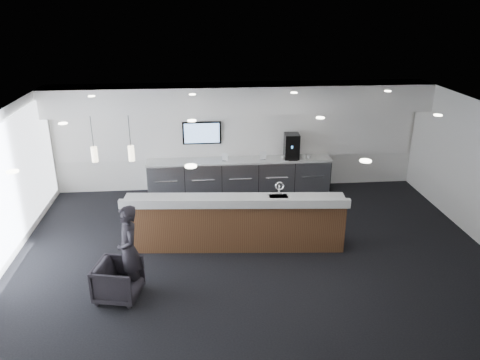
{
  "coord_description": "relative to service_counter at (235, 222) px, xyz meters",
  "views": [
    {
      "loc": [
        -1.08,
        -8.41,
        5.06
      ],
      "look_at": [
        -0.2,
        1.3,
        1.26
      ],
      "focal_mm": 35.0,
      "sensor_mm": 36.0,
      "label": 1
    }
  ],
  "objects": [
    {
      "name": "cup_0",
      "position": [
        2.27,
        2.98,
        0.42
      ],
      "size": [
        0.11,
        0.11,
        0.1
      ],
      "primitive_type": "imported",
      "color": "white",
      "rests_on": "back_credenza"
    },
    {
      "name": "ceiling_can_lights",
      "position": [
        0.37,
        -0.57,
        2.39
      ],
      "size": [
        7.0,
        5.0,
        0.02
      ],
      "primitive_type": null,
      "color": "white",
      "rests_on": "ceiling"
    },
    {
      "name": "service_counter",
      "position": [
        0.0,
        0.0,
        0.0
      ],
      "size": [
        4.75,
        1.17,
        1.49
      ],
      "rotation": [
        0.0,
        0.0,
        -0.08
      ],
      "color": "#4F2D1A",
      "rests_on": "ground"
    },
    {
      "name": "info_sign_left",
      "position": [
        -0.03,
        2.98,
        0.48
      ],
      "size": [
        0.15,
        0.07,
        0.21
      ],
      "primitive_type": "cube",
      "rotation": [
        0.0,
        0.0,
        -0.32
      ],
      "color": "white",
      "rests_on": "back_credenza"
    },
    {
      "name": "pendant_right",
      "position": [
        -2.73,
        0.23,
        1.67
      ],
      "size": [
        0.12,
        0.12,
        0.3
      ],
      "primitive_type": "cylinder",
      "color": "#FFEDC6",
      "rests_on": "ceiling"
    },
    {
      "name": "wall_tv",
      "position": [
        -0.63,
        3.33,
        1.07
      ],
      "size": [
        1.05,
        0.08,
        0.62
      ],
      "color": "black",
      "rests_on": "back_wall"
    },
    {
      "name": "back_wall",
      "position": [
        0.37,
        3.43,
        0.92
      ],
      "size": [
        10.0,
        0.02,
        3.0
      ],
      "primitive_type": "cube",
      "color": "white",
      "rests_on": "ground"
    },
    {
      "name": "cup_3",
      "position": [
        1.85,
        2.98,
        0.42
      ],
      "size": [
        0.14,
        0.14,
        0.1
      ],
      "primitive_type": "imported",
      "rotation": [
        0.0,
        0.0,
        1.94
      ],
      "color": "white",
      "rests_on": "back_credenza"
    },
    {
      "name": "armchair",
      "position": [
        -2.23,
        -1.69,
        -0.23
      ],
      "size": [
        0.92,
        0.9,
        0.7
      ],
      "primitive_type": "imported",
      "rotation": [
        0.0,
        0.0,
        1.35
      ],
      "color": "black",
      "rests_on": "ground"
    },
    {
      "name": "ground",
      "position": [
        0.37,
        -0.57,
        -0.58
      ],
      "size": [
        10.0,
        10.0,
        0.0
      ],
      "primitive_type": "plane",
      "color": "black",
      "rests_on": "ground"
    },
    {
      "name": "lounge_guest",
      "position": [
        -2.03,
        -1.48,
        0.27
      ],
      "size": [
        0.6,
        0.72,
        1.69
      ],
      "primitive_type": "imported",
      "rotation": [
        0.0,
        0.0,
        -1.21
      ],
      "color": "black",
      "rests_on": "ground"
    },
    {
      "name": "cup_4",
      "position": [
        1.71,
        2.98,
        0.42
      ],
      "size": [
        0.15,
        0.15,
        0.1
      ],
      "primitive_type": "imported",
      "rotation": [
        0.0,
        0.0,
        2.58
      ],
      "color": "white",
      "rests_on": "back_credenza"
    },
    {
      "name": "cup_2",
      "position": [
        1.99,
        2.98,
        0.42
      ],
      "size": [
        0.14,
        0.14,
        0.1
      ],
      "primitive_type": "imported",
      "rotation": [
        0.0,
        0.0,
        1.29
      ],
      "color": "white",
      "rests_on": "back_credenza"
    },
    {
      "name": "ceiling",
      "position": [
        0.37,
        -0.57,
        2.42
      ],
      "size": [
        10.0,
        8.0,
        0.02
      ],
      "primitive_type": "cube",
      "color": "black",
      "rests_on": "back_wall"
    },
    {
      "name": "cup_1",
      "position": [
        2.13,
        2.98,
        0.42
      ],
      "size": [
        0.16,
        0.16,
        0.1
      ],
      "primitive_type": "imported",
      "rotation": [
        0.0,
        0.0,
        0.65
      ],
      "color": "white",
      "rests_on": "back_credenza"
    },
    {
      "name": "info_sign_right",
      "position": [
        1.01,
        2.98,
        0.49
      ],
      "size": [
        0.18,
        0.04,
        0.23
      ],
      "primitive_type": "cube",
      "rotation": [
        0.0,
        0.0,
        0.12
      ],
      "color": "white",
      "rests_on": "back_credenza"
    },
    {
      "name": "pendant_left",
      "position": [
        -2.03,
        0.23,
        1.67
      ],
      "size": [
        0.12,
        0.12,
        0.3
      ],
      "primitive_type": "cylinder",
      "color": "#FFEDC6",
      "rests_on": "ceiling"
    },
    {
      "name": "soffit_bulkhead",
      "position": [
        0.37,
        2.98,
        2.07
      ],
      "size": [
        10.0,
        0.9,
        0.7
      ],
      "primitive_type": "cube",
      "color": "white",
      "rests_on": "back_wall"
    },
    {
      "name": "back_credenza",
      "position": [
        0.37,
        3.07,
        -0.1
      ],
      "size": [
        5.06,
        0.66,
        0.95
      ],
      "color": "gray",
      "rests_on": "ground"
    },
    {
      "name": "cup_5",
      "position": [
        1.57,
        2.98,
        0.42
      ],
      "size": [
        0.12,
        0.12,
        0.1
      ],
      "primitive_type": "imported",
      "rotation": [
        0.0,
        0.0,
        3.23
      ],
      "color": "white",
      "rests_on": "back_credenza"
    },
    {
      "name": "coffee_machine",
      "position": [
        1.8,
        3.05,
        0.71
      ],
      "size": [
        0.41,
        0.53,
        0.69
      ],
      "rotation": [
        0.0,
        0.0,
        -0.05
      ],
      "color": "black",
      "rests_on": "back_credenza"
    },
    {
      "name": "alcove_panel",
      "position": [
        0.37,
        3.4,
        1.02
      ],
      "size": [
        9.8,
        0.06,
        1.4
      ],
      "primitive_type": "cube",
      "color": "white",
      "rests_on": "back_wall"
    }
  ]
}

